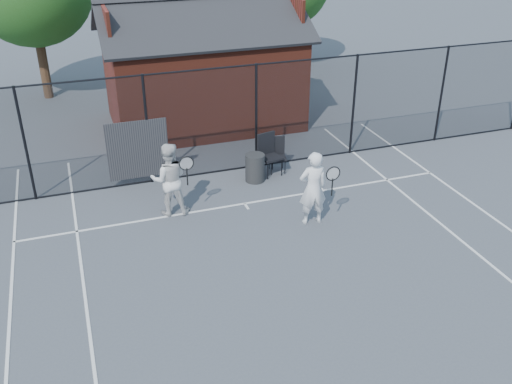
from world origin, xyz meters
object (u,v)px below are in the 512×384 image
object	(u,v)px
player_back	(169,179)
chair_left	(270,156)
waste_bin	(255,168)
player_front	(313,188)
chair_right	(277,156)
clubhouse	(203,76)

from	to	relation	value
player_back	chair_left	size ratio (longest dim) A/B	1.60
player_back	waste_bin	bearing A→B (deg)	21.61
player_front	chair_left	xyz separation A→B (m)	(-0.03, 2.77, -0.35)
player_front	chair_left	distance (m)	2.79
player_back	chair_left	distance (m)	3.29
chair_right	chair_left	bearing A→B (deg)	-144.45
clubhouse	player_back	distance (m)	6.33
chair_left	waste_bin	size ratio (longest dim) A/B	1.48
chair_left	chair_right	xyz separation A→B (m)	(0.25, 0.11, -0.09)
player_front	chair_right	world-z (taller)	player_front
player_front	chair_right	xyz separation A→B (m)	(0.22, 2.88, -0.44)
clubhouse	player_front	xyz separation A→B (m)	(0.73, -7.39, -0.69)
player_back	chair_right	xyz separation A→B (m)	(3.28, 1.33, -0.44)
clubhouse	player_back	bearing A→B (deg)	-111.81
player_back	waste_bin	size ratio (longest dim) A/B	2.38
chair_right	waste_bin	world-z (taller)	chair_right
player_front	chair_left	bearing A→B (deg)	90.58
player_back	chair_left	bearing A→B (deg)	21.97
chair_right	waste_bin	distance (m)	0.85
chair_left	chair_right	distance (m)	0.28
player_front	player_back	distance (m)	3.43
clubhouse	chair_left	world-z (taller)	clubhouse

